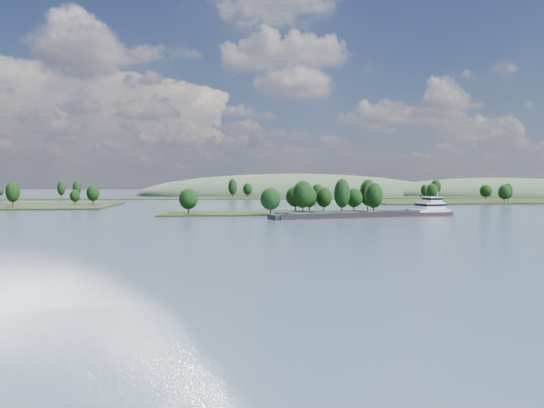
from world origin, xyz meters
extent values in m
plane|color=#384961|center=(0.00, 120.00, 0.00)|extent=(1800.00, 1800.00, 0.00)
cube|color=black|center=(0.00, 180.00, 0.00)|extent=(100.00, 30.00, 1.20)
cylinder|color=black|center=(21.38, 168.60, 2.83)|extent=(0.50, 0.50, 4.45)
ellipsoid|color=black|center=(21.38, 168.60, 8.49)|extent=(6.32, 6.32, 11.45)
cylinder|color=black|center=(6.77, 190.32, 2.35)|extent=(0.50, 0.50, 3.50)
ellipsoid|color=black|center=(6.77, 190.32, 6.80)|extent=(8.56, 8.56, 9.00)
cylinder|color=black|center=(6.59, 172.36, 2.71)|extent=(0.50, 0.50, 4.22)
ellipsoid|color=black|center=(6.59, 172.36, 8.08)|extent=(8.42, 8.42, 10.86)
cylinder|color=black|center=(11.67, 184.86, 2.30)|extent=(0.50, 0.50, 3.40)
ellipsoid|color=black|center=(11.67, 184.86, 6.62)|extent=(6.50, 6.50, 8.73)
cylinder|color=black|center=(-7.01, 166.25, 2.26)|extent=(0.50, 0.50, 3.31)
ellipsoid|color=black|center=(-7.01, 166.25, 6.47)|extent=(7.83, 7.83, 8.52)
cylinder|color=black|center=(-38.06, 176.34, 2.21)|extent=(0.50, 0.50, 3.22)
ellipsoid|color=black|center=(-38.06, 176.34, 6.30)|extent=(7.36, 7.36, 8.28)
cylinder|color=black|center=(17.82, 184.43, 2.28)|extent=(0.50, 0.50, 3.35)
ellipsoid|color=black|center=(17.82, 184.43, 6.54)|extent=(6.67, 6.67, 8.63)
cylinder|color=black|center=(37.24, 185.89, 2.81)|extent=(0.50, 0.50, 4.42)
ellipsoid|color=black|center=(37.24, 185.89, 8.42)|extent=(7.01, 7.01, 11.35)
cylinder|color=black|center=(34.69, 170.14, 2.58)|extent=(0.50, 0.50, 3.96)
ellipsoid|color=black|center=(34.69, 170.14, 7.62)|extent=(7.14, 7.14, 10.18)
cylinder|color=black|center=(30.99, 185.17, 2.19)|extent=(0.50, 0.50, 3.18)
ellipsoid|color=black|center=(30.99, 185.17, 6.23)|extent=(7.23, 7.23, 8.18)
cylinder|color=black|center=(-92.88, 268.95, 2.53)|extent=(0.50, 0.50, 3.45)
ellipsoid|color=black|center=(-92.88, 268.95, 6.92)|extent=(6.95, 6.95, 8.88)
cylinder|color=black|center=(-102.80, 269.99, 2.10)|extent=(0.50, 0.50, 2.60)
ellipsoid|color=black|center=(-102.80, 269.99, 5.41)|extent=(5.32, 5.32, 6.69)
cylinder|color=black|center=(-127.91, 248.68, 2.80)|extent=(0.50, 0.50, 4.01)
ellipsoid|color=black|center=(-127.91, 248.68, 7.90)|extent=(6.72, 6.72, 10.31)
cylinder|color=black|center=(102.58, 268.05, 2.66)|extent=(0.50, 0.50, 3.72)
ellipsoid|color=black|center=(102.58, 268.05, 7.39)|extent=(7.39, 7.39, 9.56)
cylinder|color=black|center=(147.56, 266.47, 2.58)|extent=(0.50, 0.50, 3.56)
ellipsoid|color=black|center=(147.56, 266.47, 7.11)|extent=(7.40, 7.40, 9.15)
cylinder|color=black|center=(156.90, 277.95, 2.68)|extent=(0.50, 0.50, 3.76)
ellipsoid|color=black|center=(156.90, 277.95, 7.46)|extent=(5.79, 5.79, 9.67)
cylinder|color=black|center=(162.75, 314.86, 2.54)|extent=(0.50, 0.50, 3.49)
ellipsoid|color=black|center=(162.75, 314.86, 6.97)|extent=(8.49, 8.49, 8.96)
cube|color=black|center=(0.00, 400.00, 0.00)|extent=(900.00, 60.00, 1.20)
cylinder|color=black|center=(-143.30, 399.18, 2.83)|extent=(0.50, 0.50, 4.45)
ellipsoid|color=black|center=(-143.30, 399.18, 8.49)|extent=(6.02, 6.02, 11.45)
cylinder|color=black|center=(146.96, 382.11, 2.37)|extent=(0.50, 0.50, 3.54)
ellipsoid|color=black|center=(146.96, 382.11, 6.87)|extent=(6.15, 6.15, 9.10)
cylinder|color=black|center=(3.53, 405.85, 2.53)|extent=(0.50, 0.50, 3.87)
ellipsoid|color=black|center=(3.53, 405.85, 7.45)|extent=(7.85, 7.85, 9.95)
cylinder|color=black|center=(172.58, 417.30, 3.03)|extent=(0.50, 0.50, 4.85)
ellipsoid|color=black|center=(172.58, 417.30, 9.20)|extent=(9.29, 9.29, 12.48)
cylinder|color=black|center=(-130.25, 394.05, 2.82)|extent=(0.50, 0.50, 4.45)
ellipsoid|color=black|center=(-130.25, 394.05, 8.48)|extent=(6.44, 6.44, 11.44)
cylinder|color=black|center=(58.81, 388.16, 2.41)|extent=(0.50, 0.50, 3.63)
ellipsoid|color=black|center=(58.81, 388.16, 7.03)|extent=(8.85, 8.85, 9.33)
cylinder|color=black|center=(-10.09, 383.27, 3.10)|extent=(0.50, 0.50, 4.99)
ellipsoid|color=black|center=(-10.09, 383.27, 9.44)|extent=(6.94, 6.94, 12.84)
ellipsoid|color=#3A5037|center=(260.00, 470.00, 0.00)|extent=(260.00, 140.00, 36.00)
ellipsoid|color=#3A5037|center=(60.00, 500.00, 0.00)|extent=(320.00, 160.00, 44.00)
cube|color=black|center=(27.05, 155.19, 0.44)|extent=(71.13, 25.48, 1.95)
cube|color=maroon|center=(27.05, 155.19, 0.04)|extent=(71.34, 25.69, 0.22)
cube|color=black|center=(19.11, 157.73, 1.69)|extent=(53.58, 13.40, 0.71)
cube|color=black|center=(21.18, 149.27, 1.69)|extent=(53.58, 13.40, 0.71)
cube|color=black|center=(20.14, 153.50, 1.55)|extent=(53.66, 20.40, 0.27)
cube|color=black|center=(1.16, 148.87, 1.82)|extent=(9.49, 8.97, 0.31)
cube|color=black|center=(10.65, 151.18, 1.82)|extent=(9.49, 8.97, 0.31)
cube|color=black|center=(20.14, 153.50, 1.82)|extent=(9.49, 8.97, 0.31)
cube|color=black|center=(29.64, 155.82, 1.82)|extent=(9.49, 8.97, 0.31)
cube|color=black|center=(39.13, 158.13, 1.82)|extent=(9.49, 8.97, 0.31)
cube|color=black|center=(-7.90, 146.66, 0.80)|extent=(4.48, 8.40, 1.78)
cylinder|color=black|center=(-7.03, 146.87, 2.04)|extent=(0.26, 0.26, 1.95)
cube|color=white|center=(53.79, 161.71, 1.95)|extent=(15.83, 11.65, 1.07)
cube|color=white|center=(54.66, 161.93, 3.73)|extent=(10.31, 9.01, 2.66)
cube|color=black|center=(54.66, 161.93, 4.09)|extent=(10.53, 9.22, 0.80)
cube|color=white|center=(55.52, 162.14, 6.04)|extent=(6.44, 6.44, 1.95)
cube|color=black|center=(55.52, 162.14, 6.39)|extent=(6.66, 6.66, 0.71)
cube|color=white|center=(55.52, 162.14, 7.10)|extent=(6.87, 6.87, 0.18)
cylinder|color=white|center=(57.68, 162.66, 8.17)|extent=(0.21, 0.21, 2.31)
cylinder|color=black|center=(51.44, 163.88, 7.28)|extent=(0.54, 0.54, 1.07)
camera|label=1|loc=(-31.61, -32.60, 12.53)|focal=35.00mm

